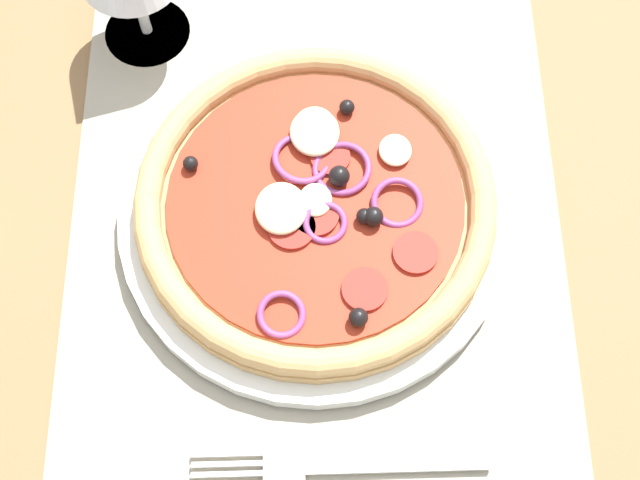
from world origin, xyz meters
TOP-DOWN VIEW (x-y plane):
  - ground_plane at (0.00, 0.00)cm, footprint 190.00×140.00cm
  - placemat at (0.00, 0.00)cm, footprint 46.46×33.22cm
  - plate at (3.84, 0.44)cm, footprint 26.38×26.38cm
  - pizza at (3.88, 0.39)cm, footprint 23.86×23.86cm
  - fork at (-12.84, -0.31)cm, footprint 2.26×18.02cm

SIDE VIEW (x-z plane):
  - ground_plane at x=0.00cm, z-range -2.40..0.00cm
  - placemat at x=0.00cm, z-range 0.00..0.40cm
  - fork at x=-12.84cm, z-range 0.40..0.84cm
  - plate at x=3.84cm, z-range 0.40..1.71cm
  - pizza at x=3.88cm, z-range 1.45..4.15cm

